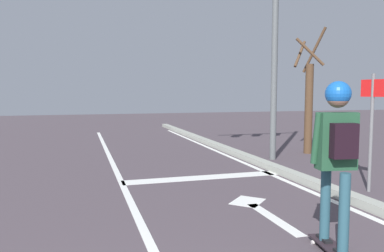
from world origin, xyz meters
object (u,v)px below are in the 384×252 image
Objects in this scene: skater at (337,142)px; street_sign_post at (372,115)px; roadside_tree at (309,101)px; skateboard at (333,248)px.

street_sign_post reaches higher than skater.
roadside_tree reaches higher than street_sign_post.
roadside_tree is (3.66, 6.00, 0.27)m from skater.
skateboard is at bearing -138.39° from street_sign_post.
roadside_tree is at bearing 70.78° from street_sign_post.
skater is 0.50× the size of roadside_tree.
street_sign_post is (2.27, 2.02, 1.30)m from skateboard.
street_sign_post reaches higher than skateboard.
skateboard is at bearing 80.47° from skater.
skater is (-0.00, -0.01, 1.17)m from skateboard.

